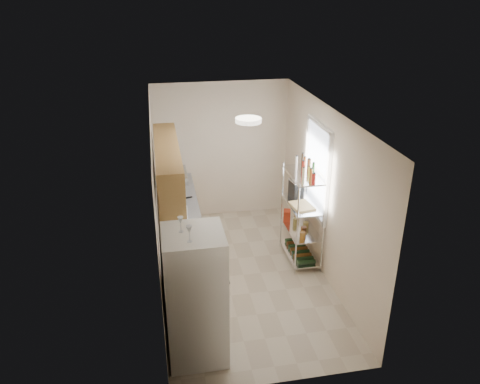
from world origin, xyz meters
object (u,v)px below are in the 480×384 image
object	(u,v)px
rice_cooker	(179,214)
cutting_board	(302,206)
frying_pan_large	(174,200)
refrigerator	(196,296)
espresso_machine	(296,189)

from	to	relation	value
rice_cooker	cutting_board	xyz separation A→B (m)	(1.90, -0.12, 0.02)
rice_cooker	frying_pan_large	distance (m)	0.66
refrigerator	espresso_machine	bearing A→B (deg)	48.83
rice_cooker	frying_pan_large	world-z (taller)	rice_cooker
rice_cooker	espresso_machine	distance (m)	1.92
refrigerator	frying_pan_large	xyz separation A→B (m)	(-0.10, 2.52, 0.08)
rice_cooker	cutting_board	world-z (taller)	rice_cooker
frying_pan_large	espresso_machine	world-z (taller)	espresso_machine
rice_cooker	espresso_machine	world-z (taller)	espresso_machine
refrigerator	espresso_machine	world-z (taller)	refrigerator
cutting_board	espresso_machine	size ratio (longest dim) A/B	1.32
refrigerator	frying_pan_large	bearing A→B (deg)	92.28
frying_pan_large	cutting_board	distance (m)	2.08
rice_cooker	espresso_machine	size ratio (longest dim) A/B	0.91
frying_pan_large	refrigerator	bearing A→B (deg)	-103.85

